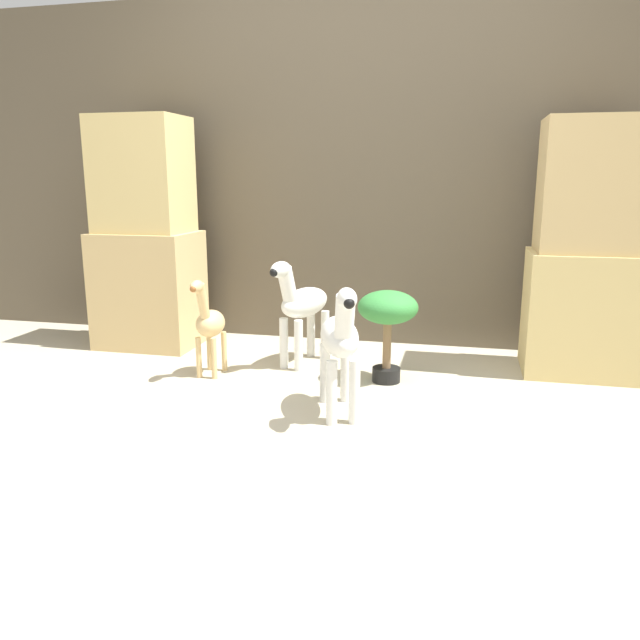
# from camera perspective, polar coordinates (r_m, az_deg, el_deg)

# --- Properties ---
(ground_plane) EXTENTS (14.00, 14.00, 0.00)m
(ground_plane) POSITION_cam_1_polar(r_m,az_deg,el_deg) (2.77, -1.72, -9.86)
(ground_plane) COLOR #B2A88E
(wall_back) EXTENTS (6.40, 0.08, 2.20)m
(wall_back) POSITION_cam_1_polar(r_m,az_deg,el_deg) (4.10, 3.97, 13.26)
(wall_back) COLOR brown
(wall_back) RESTS_ON ground_plane
(rock_pillar_left) EXTENTS (0.62, 0.46, 1.44)m
(rock_pillar_left) POSITION_cam_1_polar(r_m,az_deg,el_deg) (4.13, -15.61, 6.87)
(rock_pillar_left) COLOR tan
(rock_pillar_left) RESTS_ON ground_plane
(rock_pillar_right) EXTENTS (0.62, 0.46, 1.38)m
(rock_pillar_right) POSITION_cam_1_polar(r_m,az_deg,el_deg) (3.69, 23.36, 5.37)
(rock_pillar_right) COLOR #D1B775
(rock_pillar_right) RESTS_ON ground_plane
(zebra_right) EXTENTS (0.29, 0.53, 0.63)m
(zebra_right) POSITION_cam_1_polar(r_m,az_deg,el_deg) (2.82, 1.86, -1.85)
(zebra_right) COLOR silver
(zebra_right) RESTS_ON ground_plane
(zebra_left) EXTENTS (0.29, 0.53, 0.63)m
(zebra_left) POSITION_cam_1_polar(r_m,az_deg,el_deg) (3.59, -1.68, 1.38)
(zebra_left) COLOR silver
(zebra_left) RESTS_ON ground_plane
(giraffe_figurine) EXTENTS (0.15, 0.33, 0.56)m
(giraffe_figurine) POSITION_cam_1_polar(r_m,az_deg,el_deg) (3.45, -10.12, -0.26)
(giraffe_figurine) COLOR tan
(giraffe_figurine) RESTS_ON ground_plane
(potted_palm_front) EXTENTS (0.32, 0.32, 0.50)m
(potted_palm_front) POSITION_cam_1_polar(r_m,az_deg,el_deg) (3.30, 6.21, 0.53)
(potted_palm_front) COLOR black
(potted_palm_front) RESTS_ON ground_plane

